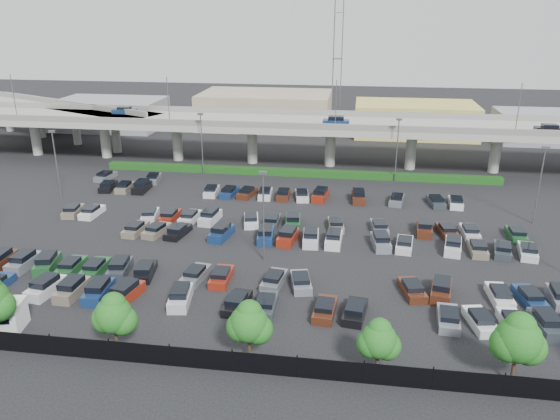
% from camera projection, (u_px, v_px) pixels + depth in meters
% --- Properties ---
extents(ground, '(280.00, 280.00, 0.00)m').
position_uv_depth(ground, '(275.00, 233.00, 68.40)').
color(ground, black).
extents(overpass, '(150.00, 13.00, 15.80)m').
position_uv_depth(overpass, '(301.00, 126.00, 95.69)').
color(overpass, '#989890').
rests_on(overpass, ground).
extents(on_ramp, '(50.93, 30.13, 8.80)m').
position_uv_depth(on_ramp, '(58.00, 109.00, 112.94)').
color(on_ramp, '#989890').
rests_on(on_ramp, ground).
extents(hedge, '(66.00, 1.60, 1.10)m').
position_uv_depth(hedge, '(297.00, 173.00, 91.41)').
color(hedge, '#133710').
rests_on(hedge, ground).
extents(fence, '(70.00, 0.10, 2.00)m').
position_uv_depth(fence, '(219.00, 360.00, 42.12)').
color(fence, black).
rests_on(fence, ground).
extents(tree_row, '(65.07, 3.66, 5.94)m').
position_uv_depth(tree_row, '(232.00, 322.00, 42.47)').
color(tree_row, '#332316').
rests_on(tree_row, ground).
extents(parked_cars, '(63.03, 41.65, 1.67)m').
position_uv_depth(parked_cars, '(261.00, 241.00, 64.34)').
color(parked_cars, slate).
rests_on(parked_cars, ground).
extents(light_poles, '(66.90, 48.38, 10.30)m').
position_uv_depth(light_poles, '(245.00, 179.00, 68.64)').
color(light_poles, '#55555A').
rests_on(light_poles, ground).
extents(distant_buildings, '(138.00, 24.00, 9.00)m').
position_uv_depth(distant_buildings, '(371.00, 115.00, 122.80)').
color(distant_buildings, gray).
rests_on(distant_buildings, ground).
extents(comm_tower, '(2.40, 2.40, 30.00)m').
position_uv_depth(comm_tower, '(338.00, 56.00, 131.11)').
color(comm_tower, '#55555A').
rests_on(comm_tower, ground).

